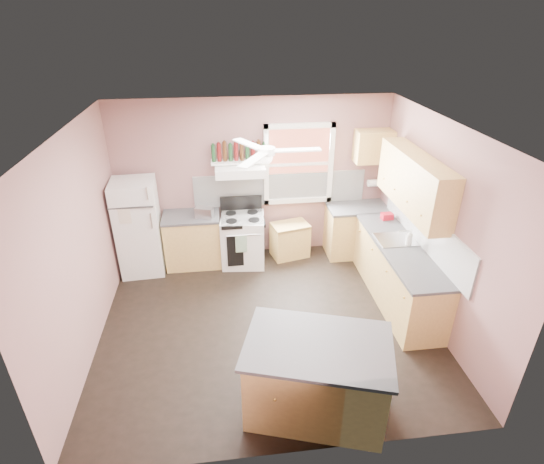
{
  "coord_description": "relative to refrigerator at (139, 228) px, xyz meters",
  "views": [
    {
      "loc": [
        -0.51,
        -4.64,
        3.88
      ],
      "look_at": [
        0.1,
        0.3,
        1.25
      ],
      "focal_mm": 28.0,
      "sensor_mm": 36.0,
      "label": 1
    }
  ],
  "objects": [
    {
      "name": "floor",
      "position": [
        1.89,
        -1.59,
        -0.78
      ],
      "size": [
        4.5,
        4.5,
        0.0
      ],
      "primitive_type": "plane",
      "color": "black",
      "rests_on": "ground"
    },
    {
      "name": "ceiling",
      "position": [
        1.89,
        -1.59,
        1.92
      ],
      "size": [
        4.5,
        4.5,
        0.0
      ],
      "primitive_type": "plane",
      "color": "white",
      "rests_on": "ground"
    },
    {
      "name": "wall_back",
      "position": [
        1.89,
        0.43,
        0.57
      ],
      "size": [
        4.5,
        0.05,
        2.7
      ],
      "primitive_type": "cube",
      "color": "#865D5A",
      "rests_on": "ground"
    },
    {
      "name": "wall_right",
      "position": [
        4.16,
        -1.59,
        0.57
      ],
      "size": [
        0.05,
        4.0,
        2.7
      ],
      "primitive_type": "cube",
      "color": "#865D5A",
      "rests_on": "ground"
    },
    {
      "name": "wall_left",
      "position": [
        -0.39,
        -1.59,
        0.57
      ],
      "size": [
        0.05,
        4.0,
        2.7
      ],
      "primitive_type": "cube",
      "color": "#865D5A",
      "rests_on": "ground"
    },
    {
      "name": "backsplash_back",
      "position": [
        2.34,
        0.39,
        0.39
      ],
      "size": [
        2.9,
        0.03,
        0.55
      ],
      "primitive_type": "cube",
      "color": "white",
      "rests_on": "wall_back"
    },
    {
      "name": "backsplash_right",
      "position": [
        4.12,
        -1.29,
        0.39
      ],
      "size": [
        0.03,
        2.6,
        0.55
      ],
      "primitive_type": "cube",
      "color": "white",
      "rests_on": "wall_right"
    },
    {
      "name": "window_view",
      "position": [
        2.64,
        0.39,
        0.82
      ],
      "size": [
        1.0,
        0.02,
        1.2
      ],
      "primitive_type": "cube",
      "color": "brown",
      "rests_on": "wall_back"
    },
    {
      "name": "window_frame",
      "position": [
        2.64,
        0.36,
        0.82
      ],
      "size": [
        1.16,
        0.07,
        1.36
      ],
      "primitive_type": "cube",
      "color": "white",
      "rests_on": "wall_back"
    },
    {
      "name": "refrigerator",
      "position": [
        0.0,
        0.0,
        0.0
      ],
      "size": [
        0.7,
        0.69,
        1.57
      ],
      "primitive_type": "cube",
      "rotation": [
        0.0,
        0.0,
        0.06
      ],
      "color": "white",
      "rests_on": "floor"
    },
    {
      "name": "base_cabinet_left",
      "position": [
        0.83,
        0.11,
        -0.35
      ],
      "size": [
        0.9,
        0.6,
        0.86
      ],
      "primitive_type": "cube",
      "color": "tan",
      "rests_on": "floor"
    },
    {
      "name": "counter_left",
      "position": [
        0.83,
        0.11,
        0.1
      ],
      "size": [
        0.92,
        0.62,
        0.04
      ],
      "primitive_type": "cube",
      "color": "#3E3E41",
      "rests_on": "base_cabinet_left"
    },
    {
      "name": "toaster",
      "position": [
        1.06,
        -0.01,
        0.21
      ],
      "size": [
        0.31,
        0.23,
        0.18
      ],
      "primitive_type": "cube",
      "rotation": [
        0.0,
        0.0,
        -0.29
      ],
      "color": "silver",
      "rests_on": "counter_left"
    },
    {
      "name": "stove",
      "position": [
        1.66,
        0.03,
        -0.35
      ],
      "size": [
        0.76,
        0.7,
        0.86
      ],
      "primitive_type": "cube",
      "rotation": [
        0.0,
        0.0,
        -0.1
      ],
      "color": "white",
      "rests_on": "floor"
    },
    {
      "name": "range_hood",
      "position": [
        1.66,
        0.16,
        0.84
      ],
      "size": [
        0.78,
        0.5,
        0.14
      ],
      "primitive_type": "cube",
      "color": "white",
      "rests_on": "wall_back"
    },
    {
      "name": "bottle_shelf",
      "position": [
        1.66,
        0.28,
        0.94
      ],
      "size": [
        0.9,
        0.26,
        0.03
      ],
      "primitive_type": "cube",
      "color": "white",
      "rests_on": "range_hood"
    },
    {
      "name": "cart",
      "position": [
        2.48,
        0.15,
        -0.48
      ],
      "size": [
        0.69,
        0.54,
        0.61
      ],
      "primitive_type": "cube",
      "rotation": [
        0.0,
        0.0,
        0.24
      ],
      "color": "tan",
      "rests_on": "floor"
    },
    {
      "name": "base_cabinet_corner",
      "position": [
        3.64,
        0.11,
        -0.35
      ],
      "size": [
        1.0,
        0.6,
        0.86
      ],
      "primitive_type": "cube",
      "color": "tan",
      "rests_on": "floor"
    },
    {
      "name": "base_cabinet_right",
      "position": [
        3.84,
        -1.29,
        -0.35
      ],
      "size": [
        0.6,
        2.2,
        0.86
      ],
      "primitive_type": "cube",
      "color": "tan",
      "rests_on": "floor"
    },
    {
      "name": "counter_corner",
      "position": [
        3.64,
        0.11,
        0.1
      ],
      "size": [
        1.02,
        0.62,
        0.04
      ],
      "primitive_type": "cube",
      "color": "#3E3E41",
      "rests_on": "base_cabinet_corner"
    },
    {
      "name": "counter_right",
      "position": [
        3.83,
        -1.29,
        0.1
      ],
      "size": [
        0.62,
        2.22,
        0.04
      ],
      "primitive_type": "cube",
      "color": "#3E3E41",
      "rests_on": "base_cabinet_right"
    },
    {
      "name": "sink",
      "position": [
        3.83,
        -1.09,
        0.11
      ],
      "size": [
        0.55,
        0.45,
        0.03
      ],
      "primitive_type": "cube",
      "color": "silver",
      "rests_on": "counter_right"
    },
    {
      "name": "faucet",
      "position": [
        3.99,
        -1.09,
        0.19
      ],
      "size": [
        0.03,
        0.03,
        0.14
      ],
      "primitive_type": "cylinder",
      "color": "silver",
      "rests_on": "sink"
    },
    {
      "name": "upper_cabinet_right",
      "position": [
        3.97,
        -1.09,
        1.0
      ],
      "size": [
        0.33,
        1.8,
        0.76
      ],
      "primitive_type": "cube",
      "color": "tan",
      "rests_on": "wall_right"
    },
    {
      "name": "upper_cabinet_corner",
      "position": [
        3.84,
        0.24,
        1.12
      ],
      "size": [
        0.6,
        0.33,
        0.52
      ],
      "primitive_type": "cube",
      "color": "tan",
      "rests_on": "wall_back"
    },
    {
      "name": "paper_towel",
      "position": [
        3.96,
        0.27,
        0.47
      ],
      "size": [
        0.26,
        0.12,
        0.12
      ],
      "primitive_type": "cylinder",
      "rotation": [
        0.0,
        1.57,
        0.0
      ],
      "color": "white",
      "rests_on": "wall_back"
    },
    {
      "name": "island",
      "position": [
        2.23,
        -3.08,
        -0.35
      ],
      "size": [
        1.6,
        1.26,
        0.86
      ],
      "primitive_type": "cube",
      "rotation": [
        0.0,
        0.0,
        -0.3
      ],
      "color": "tan",
      "rests_on": "floor"
    },
    {
      "name": "island_top",
      "position": [
        2.23,
        -3.08,
        0.1
      ],
      "size": [
        1.7,
        1.36,
        0.04
      ],
      "primitive_type": "cube",
      "rotation": [
        0.0,
        0.0,
        -0.3
      ],
      "color": "#3E3E41",
      "rests_on": "island"
    },
    {
      "name": "ceiling_fan_hub",
      "position": [
        1.89,
        -1.59,
        1.67
      ],
      "size": [
        0.2,
        0.2,
        0.08
      ],
      "primitive_type": "cylinder",
      "color": "white",
      "rests_on": "ceiling"
    },
    {
      "name": "soap_bottle",
      "position": [
        3.94,
        -1.27,
        0.24
      ],
      "size": [
        0.1,
        0.1,
        0.25
      ],
      "primitive_type": "imported",
      "rotation": [
        0.0,
        0.0,
        6.22
      ],
      "color": "silver",
      "rests_on": "counter_right"
    },
    {
      "name": "red_caddy",
      "position": [
        3.94,
        -0.42,
        0.17
      ],
      "size": [
        0.19,
        0.14,
        0.1
      ],
      "primitive_type": "cube",
      "rotation": [
        0.0,
        0.0,
        0.09
      ],
      "color": "#B00F1E",
      "rests_on": "counter_right"
    },
    {
      "name": "wine_bottles",
      "position": [
        1.66,
        0.28,
        1.1
      ],
      "size": [
        0.86,
        0.06,
        0.31
      ],
      "color": "#143819",
      "rests_on": "bottle_shelf"
    }
  ]
}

